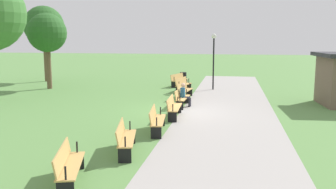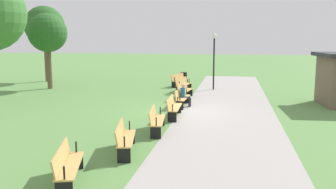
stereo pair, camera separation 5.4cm
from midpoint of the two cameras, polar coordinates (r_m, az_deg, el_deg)
name	(u,v)px [view 2 (the right image)]	position (r m, az deg, el deg)	size (l,w,h in m)	color
ground_plane	(180,111)	(17.13, 1.96, -2.70)	(120.00, 120.00, 0.00)	#5B8C47
path_paving	(227,113)	(16.95, 9.43, -2.93)	(32.64, 4.39, 0.01)	#A39E99
bench_0	(179,80)	(25.97, 1.82, 2.38)	(2.04, 1.03, 0.89)	tan
bench_1	(183,84)	(23.42, 2.47, 1.66)	(2.04, 0.88, 0.89)	tan
bench_2	(184,90)	(20.86, 2.68, 0.75)	(2.03, 0.72, 0.89)	tan
bench_3	(182,97)	(18.31, 2.26, -0.41)	(2.01, 0.56, 0.89)	tan
bench_4	(173,107)	(15.80, 0.93, -1.91)	(2.01, 0.56, 0.89)	tan
bench_5	(156,119)	(13.36, -1.81, -3.94)	(2.03, 0.72, 0.89)	tan
bench_6	(124,137)	(11.08, -6.81, -6.73)	(2.04, 0.88, 0.89)	tan
bench_7	(67,164)	(9.09, -15.52, -10.56)	(2.04, 1.03, 0.89)	tan
person_seated	(185,94)	(18.30, 2.74, 0.08)	(0.33, 0.53, 1.20)	navy
tree_0	(48,33)	(25.86, -18.49, 9.19)	(2.62, 2.62, 5.11)	brown
tree_1	(45,26)	(30.37, -18.92, 10.21)	(3.11, 3.11, 5.94)	brown
lamp_post	(214,50)	(24.29, 7.37, 6.93)	(0.32, 0.32, 3.73)	black
trash_bin	(184,78)	(27.83, 2.55, 2.69)	(0.51, 0.51, 0.83)	black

